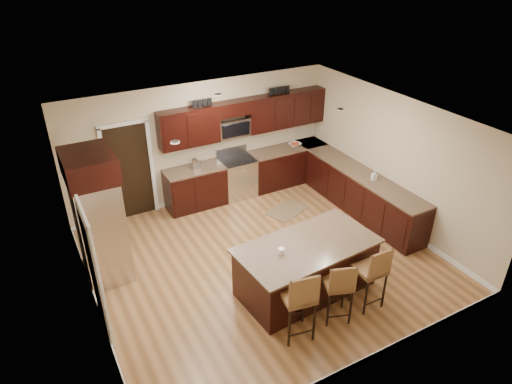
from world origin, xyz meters
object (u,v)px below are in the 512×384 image
stool_left (300,298)px  stool_right (373,271)px  island (306,269)px  refrigerator (98,216)px  stool_mid (339,286)px  range (237,177)px

stool_left → stool_right: 1.37m
island → refrigerator: size_ratio=1.02×
island → stool_mid: 0.88m
refrigerator → stool_mid: bearing=-45.1°
island → stool_right: bearing=-56.1°
island → stool_left: size_ratio=1.96×
stool_mid → refrigerator: refrigerator is taller
range → stool_left: size_ratio=0.91×
range → stool_left: 4.50m
stool_mid → refrigerator: size_ratio=0.47×
stool_mid → refrigerator: 4.09m
island → stool_mid: (0.02, -0.84, 0.26)m
island → refrigerator: 3.58m
island → range: bearing=78.1°
stool_right → island: bearing=129.2°
stool_left → stool_right: bearing=10.3°
refrigerator → range: bearing=23.7°
range → stool_mid: bearing=-95.8°
stool_left → range: bearing=85.2°
range → stool_right: (0.21, -4.33, 0.25)m
stool_left → stool_mid: 0.72m
stool_mid → stool_right: size_ratio=0.96×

